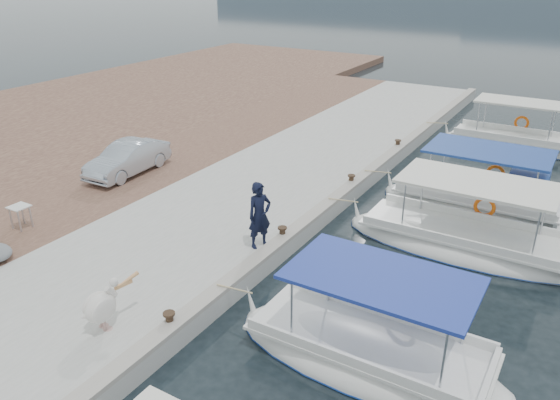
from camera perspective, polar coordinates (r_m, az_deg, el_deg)
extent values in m
plane|color=black|center=(15.31, -1.52, -8.08)|extent=(400.00, 400.00, 0.00)
cube|color=#A5A59F|center=(20.40, -1.14, 1.20)|extent=(6.00, 40.00, 0.50)
cube|color=gray|center=(19.06, 5.96, 0.40)|extent=(0.44, 40.00, 0.12)
cube|color=brown|center=(23.27, -11.66, 3.60)|extent=(4.00, 40.00, 0.50)
cube|color=brown|center=(30.69, -25.81, 6.59)|extent=(16.00, 60.00, 0.48)
ellipsoid|color=silver|center=(12.61, 9.14, -16.15)|extent=(6.36, 2.35, 1.30)
ellipsoid|color=#163B98|center=(12.62, 9.14, -16.22)|extent=(6.39, 2.40, 0.22)
cube|color=silver|center=(12.29, 9.30, -14.36)|extent=(5.22, 2.02, 0.08)
cube|color=#1F349B|center=(11.32, 10.59, -8.03)|extent=(3.82, 2.16, 0.08)
cylinder|color=silver|center=(11.65, 1.22, -11.52)|extent=(0.05, 0.05, 1.60)
torus|color=#EB5B0C|center=(12.82, 12.62, -10.39)|extent=(0.68, 0.12, 0.68)
ellipsoid|color=silver|center=(17.63, 18.43, -4.65)|extent=(7.29, 2.45, 1.30)
ellipsoid|color=#163B98|center=(17.64, 18.42, -4.71)|extent=(7.33, 2.50, 0.22)
cube|color=silver|center=(17.41, 18.64, -3.20)|extent=(5.98, 2.10, 0.08)
cube|color=silver|center=(16.74, 19.96, 1.68)|extent=(4.38, 2.25, 0.08)
cylinder|color=silver|center=(16.61, 12.78, -0.75)|extent=(0.05, 0.05, 1.60)
torus|color=#EB5B0C|center=(18.23, 20.59, -0.70)|extent=(0.68, 0.12, 0.68)
ellipsoid|color=silver|center=(20.48, 19.73, -0.79)|extent=(6.70, 2.56, 1.30)
ellipsoid|color=#163B98|center=(20.49, 19.73, -0.84)|extent=(6.73, 2.61, 0.22)
cube|color=silver|center=(20.29, 19.93, 0.50)|extent=(5.49, 2.20, 0.08)
cube|color=navy|center=(19.72, 21.05, 4.78)|extent=(4.02, 2.36, 0.08)
cylinder|color=silver|center=(19.42, 15.33, 2.62)|extent=(0.05, 0.05, 1.60)
torus|color=#EB5B0C|center=(21.22, 21.59, 2.55)|extent=(0.68, 0.12, 0.68)
cube|color=#163B98|center=(19.92, 24.34, 1.05)|extent=(1.20, 1.79, 1.00)
ellipsoid|color=silver|center=(27.90, 22.70, 5.18)|extent=(6.09, 2.09, 1.30)
ellipsoid|color=#163B98|center=(27.91, 22.69, 5.14)|extent=(6.12, 2.13, 0.22)
cube|color=silver|center=(27.76, 22.86, 6.15)|extent=(5.00, 1.80, 0.08)
cube|color=silver|center=(27.35, 23.72, 9.35)|extent=(3.66, 1.92, 0.08)
cylinder|color=silver|center=(27.01, 19.99, 7.92)|extent=(0.05, 0.05, 1.60)
torus|color=#EB5B0C|center=(28.56, 23.93, 7.38)|extent=(0.68, 0.12, 0.68)
cylinder|color=black|center=(12.85, -11.48, -12.11)|extent=(0.18, 0.18, 0.30)
cylinder|color=black|center=(12.76, -11.53, -11.56)|extent=(0.28, 0.28, 0.05)
cylinder|color=black|center=(16.26, 0.24, -3.41)|extent=(0.18, 0.18, 0.30)
cylinder|color=black|center=(16.20, 0.25, -2.93)|extent=(0.28, 0.28, 0.05)
cylinder|color=black|center=(20.35, 7.46, 2.15)|extent=(0.18, 0.18, 0.30)
cylinder|color=black|center=(20.29, 7.48, 2.54)|extent=(0.28, 0.28, 0.05)
cylinder|color=black|center=(24.77, 12.20, 5.77)|extent=(0.18, 0.18, 0.30)
cylinder|color=black|center=(24.72, 12.23, 6.10)|extent=(0.28, 0.28, 0.05)
cylinder|color=tan|center=(13.16, -18.22, -11.85)|extent=(0.05, 0.05, 0.35)
cylinder|color=tan|center=(13.04, -17.83, -12.18)|extent=(0.05, 0.05, 0.35)
ellipsoid|color=silver|center=(12.89, -18.24, -10.63)|extent=(0.65, 0.90, 0.64)
cylinder|color=silver|center=(12.85, -17.25, -9.14)|extent=(0.19, 0.32, 0.34)
sphere|color=silver|center=(12.79, -16.98, -8.23)|extent=(0.21, 0.21, 0.21)
cone|color=#EAA566|center=(12.97, -15.72, -8.10)|extent=(0.23, 0.63, 0.25)
imported|color=black|center=(15.40, -2.15, -1.61)|extent=(0.75, 0.85, 1.96)
imported|color=#ABB7C4|center=(21.78, -15.64, 4.20)|extent=(1.47, 3.75, 1.22)
cylinder|color=silver|center=(18.58, -26.28, -1.74)|extent=(0.06, 0.06, 0.70)
cylinder|color=silver|center=(18.27, -25.58, -2.03)|extent=(0.06, 0.06, 0.70)
cylinder|color=silver|center=(18.77, -25.30, -1.30)|extent=(0.06, 0.06, 0.70)
cylinder|color=silver|center=(18.46, -24.58, -1.58)|extent=(0.06, 0.06, 0.70)
cube|color=white|center=(18.38, -25.63, -0.63)|extent=(0.55, 0.55, 0.03)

